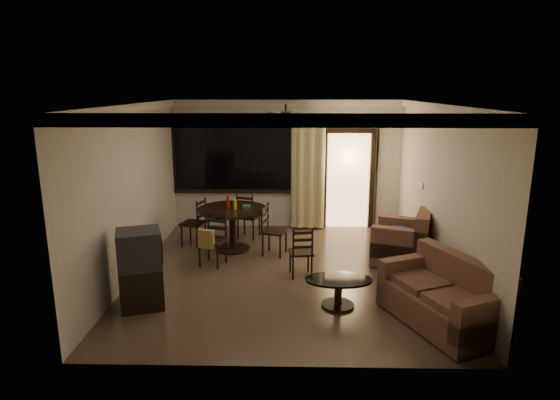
{
  "coord_description": "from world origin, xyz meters",
  "views": [
    {
      "loc": [
        0.08,
        -7.41,
        3.05
      ],
      "look_at": [
        -0.09,
        0.2,
        1.22
      ],
      "focal_mm": 30.0,
      "sensor_mm": 36.0,
      "label": 1
    }
  ],
  "objects_px": {
    "side_chair": "(301,261)",
    "dining_table": "(232,217)",
    "dining_chair_east": "(274,240)",
    "tv_cabinet": "(141,269)",
    "sofa": "(444,299)",
    "armchair": "(405,242)",
    "coffee_table": "(338,288)",
    "dining_chair_north": "(248,224)",
    "dining_chair_south": "(213,248)",
    "dining_chair_west": "(194,231)"
  },
  "relations": [
    {
      "from": "sofa",
      "to": "armchair",
      "type": "distance_m",
      "value": 2.19
    },
    {
      "from": "tv_cabinet",
      "to": "coffee_table",
      "type": "bearing_deg",
      "value": -17.45
    },
    {
      "from": "sofa",
      "to": "tv_cabinet",
      "type": "bearing_deg",
      "value": 151.04
    },
    {
      "from": "dining_chair_east",
      "to": "coffee_table",
      "type": "relative_size",
      "value": 1.0
    },
    {
      "from": "side_chair",
      "to": "armchair",
      "type": "bearing_deg",
      "value": -169.64
    },
    {
      "from": "armchair",
      "to": "side_chair",
      "type": "height_order",
      "value": "armchair"
    },
    {
      "from": "dining_chair_south",
      "to": "side_chair",
      "type": "distance_m",
      "value": 1.61
    },
    {
      "from": "armchair",
      "to": "side_chair",
      "type": "relative_size",
      "value": 1.4
    },
    {
      "from": "dining_table",
      "to": "dining_chair_north",
      "type": "relative_size",
      "value": 1.39
    },
    {
      "from": "armchair",
      "to": "dining_chair_west",
      "type": "bearing_deg",
      "value": -172.57
    },
    {
      "from": "dining_chair_south",
      "to": "armchair",
      "type": "relative_size",
      "value": 0.79
    },
    {
      "from": "sofa",
      "to": "dining_chair_north",
      "type": "bearing_deg",
      "value": 105.55
    },
    {
      "from": "dining_chair_west",
      "to": "dining_chair_south",
      "type": "height_order",
      "value": "same"
    },
    {
      "from": "dining_table",
      "to": "dining_chair_south",
      "type": "xyz_separation_m",
      "value": [
        -0.26,
        -0.82,
        -0.34
      ]
    },
    {
      "from": "dining_table",
      "to": "dining_chair_west",
      "type": "height_order",
      "value": "dining_table"
    },
    {
      "from": "dining_chair_south",
      "to": "tv_cabinet",
      "type": "xyz_separation_m",
      "value": [
        -0.74,
        -1.62,
        0.26
      ]
    },
    {
      "from": "coffee_table",
      "to": "side_chair",
      "type": "bearing_deg",
      "value": 114.87
    },
    {
      "from": "dining_chair_east",
      "to": "tv_cabinet",
      "type": "xyz_separation_m",
      "value": [
        -1.8,
        -2.18,
        0.28
      ]
    },
    {
      "from": "coffee_table",
      "to": "side_chair",
      "type": "distance_m",
      "value": 1.21
    },
    {
      "from": "dining_chair_south",
      "to": "sofa",
      "type": "distance_m",
      "value": 3.95
    },
    {
      "from": "armchair",
      "to": "coffee_table",
      "type": "xyz_separation_m",
      "value": [
        -1.34,
        -1.72,
        -0.11
      ]
    },
    {
      "from": "dining_chair_north",
      "to": "sofa",
      "type": "xyz_separation_m",
      "value": [
        2.9,
        -3.59,
        0.07
      ]
    },
    {
      "from": "sofa",
      "to": "armchair",
      "type": "xyz_separation_m",
      "value": [
        -0.0,
        2.19,
        0.04
      ]
    },
    {
      "from": "dining_chair_east",
      "to": "dining_chair_south",
      "type": "distance_m",
      "value": 1.2
    },
    {
      "from": "tv_cabinet",
      "to": "sofa",
      "type": "height_order",
      "value": "tv_cabinet"
    },
    {
      "from": "sofa",
      "to": "dining_chair_east",
      "type": "bearing_deg",
      "value": 108.69
    },
    {
      "from": "sofa",
      "to": "side_chair",
      "type": "height_order",
      "value": "sofa"
    },
    {
      "from": "dining_chair_north",
      "to": "tv_cabinet",
      "type": "bearing_deg",
      "value": 86.22
    },
    {
      "from": "coffee_table",
      "to": "dining_table",
      "type": "bearing_deg",
      "value": 127.02
    },
    {
      "from": "tv_cabinet",
      "to": "coffee_table",
      "type": "distance_m",
      "value": 2.81
    },
    {
      "from": "dining_chair_east",
      "to": "dining_chair_north",
      "type": "distance_m",
      "value": 1.15
    },
    {
      "from": "dining_table",
      "to": "dining_chair_south",
      "type": "bearing_deg",
      "value": -107.52
    },
    {
      "from": "armchair",
      "to": "coffee_table",
      "type": "bearing_deg",
      "value": -107.5
    },
    {
      "from": "dining_chair_south",
      "to": "side_chair",
      "type": "height_order",
      "value": "dining_chair_south"
    },
    {
      "from": "dining_table",
      "to": "dining_chair_east",
      "type": "relative_size",
      "value": 1.39
    },
    {
      "from": "tv_cabinet",
      "to": "sofa",
      "type": "bearing_deg",
      "value": -24.32
    },
    {
      "from": "dining_table",
      "to": "dining_chair_north",
      "type": "bearing_deg",
      "value": 72.66
    },
    {
      "from": "armchair",
      "to": "side_chair",
      "type": "xyz_separation_m",
      "value": [
        -1.85,
        -0.63,
        -0.13
      ]
    },
    {
      "from": "dining_chair_west",
      "to": "armchair",
      "type": "bearing_deg",
      "value": 94.51
    },
    {
      "from": "dining_chair_north",
      "to": "armchair",
      "type": "xyz_separation_m",
      "value": [
        2.89,
        -1.4,
        0.11
      ]
    },
    {
      "from": "dining_chair_south",
      "to": "sofa",
      "type": "bearing_deg",
      "value": -13.39
    },
    {
      "from": "side_chair",
      "to": "dining_table",
      "type": "bearing_deg",
      "value": -53.26
    },
    {
      "from": "tv_cabinet",
      "to": "armchair",
      "type": "relative_size",
      "value": 0.94
    },
    {
      "from": "tv_cabinet",
      "to": "coffee_table",
      "type": "height_order",
      "value": "tv_cabinet"
    },
    {
      "from": "dining_chair_east",
      "to": "dining_table",
      "type": "bearing_deg",
      "value": 89.94
    },
    {
      "from": "dining_chair_north",
      "to": "side_chair",
      "type": "height_order",
      "value": "dining_chair_north"
    },
    {
      "from": "dining_table",
      "to": "armchair",
      "type": "distance_m",
      "value": 3.21
    },
    {
      "from": "dining_chair_west",
      "to": "sofa",
      "type": "bearing_deg",
      "value": 69.26
    },
    {
      "from": "tv_cabinet",
      "to": "coffee_table",
      "type": "relative_size",
      "value": 1.18
    },
    {
      "from": "dining_chair_north",
      "to": "tv_cabinet",
      "type": "relative_size",
      "value": 0.84
    }
  ]
}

